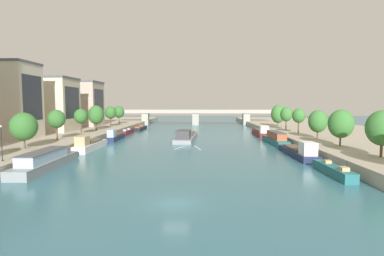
{
  "coord_description": "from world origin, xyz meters",
  "views": [
    {
      "loc": [
        2.39,
        -27.2,
        9.42
      ],
      "look_at": [
        0.0,
        51.15,
        2.89
      ],
      "focal_mm": 27.64,
      "sensor_mm": 36.0,
      "label": 1
    }
  ],
  "objects": [
    {
      "name": "ground_plane",
      "position": [
        0.0,
        0.0,
        0.0
      ],
      "size": [
        400.0,
        400.0,
        0.0
      ],
      "primitive_type": "plane",
      "color": "#336675"
    },
    {
      "name": "moored_boat_right_upstream",
      "position": [
        19.99,
        59.54,
        0.99
      ],
      "size": [
        3.57,
        16.58,
        3.29
      ],
      "color": "maroon",
      "rests_on": "ground"
    },
    {
      "name": "building_left_tall",
      "position": [
        -39.29,
        36.11,
        10.09
      ],
      "size": [
        10.56,
        9.42,
        16.7
      ],
      "color": "beige",
      "rests_on": "quay_left"
    },
    {
      "name": "tree_left_by_lamp",
      "position": [
        -28.34,
        82.36,
        6.24
      ],
      "size": [
        4.07,
        4.07,
        6.76
      ],
      "color": "brown",
      "rests_on": "quay_left"
    },
    {
      "name": "moored_boat_left_upstream",
      "position": [
        -20.29,
        31.95,
        0.99
      ],
      "size": [
        2.92,
        14.1,
        3.18
      ],
      "color": "silver",
      "rests_on": "ground"
    },
    {
      "name": "moored_boat_right_far",
      "position": [
        19.76,
        41.62,
        1.22
      ],
      "size": [
        3.15,
        14.88,
        2.92
      ],
      "color": "#23666B",
      "rests_on": "ground"
    },
    {
      "name": "tree_right_distant",
      "position": [
        28.23,
        72.48,
        5.9
      ],
      "size": [
        4.7,
        4.7,
        7.21
      ],
      "color": "brown",
      "rests_on": "quay_right"
    },
    {
      "name": "tree_right_nearest",
      "position": [
        28.18,
        15.37,
        5.93
      ],
      "size": [
        4.41,
        4.41,
        6.75
      ],
      "color": "brown",
      "rests_on": "quay_right"
    },
    {
      "name": "tree_left_far",
      "position": [
        -28.04,
        34.0,
        6.15
      ],
      "size": [
        3.54,
        3.54,
        6.39
      ],
      "color": "brown",
      "rests_on": "quay_left"
    },
    {
      "name": "quay_left",
      "position": [
        -40.12,
        55.0,
        0.86
      ],
      "size": [
        36.0,
        170.0,
        1.73
      ],
      "primitive_type": "cube",
      "color": "#A89E89",
      "rests_on": "ground"
    },
    {
      "name": "building_left_middle",
      "position": [
        -39.29,
        73.12,
        9.34
      ],
      "size": [
        13.96,
        11.5,
        15.2
      ],
      "color": "#A89989",
      "rests_on": "quay_left"
    },
    {
      "name": "moored_boat_left_far",
      "position": [
        -20.13,
        62.04,
        0.68
      ],
      "size": [
        1.74,
        10.49,
        2.38
      ],
      "color": "maroon",
      "rests_on": "ground"
    },
    {
      "name": "bridge_far",
      "position": [
        0.0,
        102.45,
        4.32
      ],
      "size": [
        68.25,
        4.4,
        6.64
      ],
      "color": "#9E998E",
      "rests_on": "ground"
    },
    {
      "name": "moored_boat_left_end",
      "position": [
        -20.1,
        14.31,
        1.13
      ],
      "size": [
        3.58,
        16.63,
        2.7
      ],
      "color": "gray",
      "rests_on": "ground"
    },
    {
      "name": "tree_right_past_mid",
      "position": [
        27.46,
        26.29,
        5.78
      ],
      "size": [
        4.36,
        4.36,
        6.63
      ],
      "color": "brown",
      "rests_on": "quay_right"
    },
    {
      "name": "tree_left_second",
      "position": [
        -27.71,
        21.86,
        5.5
      ],
      "size": [
        4.42,
        4.42,
        6.17
      ],
      "color": "brown",
      "rests_on": "quay_left"
    },
    {
      "name": "moored_boat_right_lone",
      "position": [
        19.8,
        11.58,
        0.66
      ],
      "size": [
        1.82,
        10.21,
        2.35
      ],
      "color": "#23666B",
      "rests_on": "ground"
    },
    {
      "name": "moored_boat_left_midway",
      "position": [
        -19.59,
        77.66,
        0.51
      ],
      "size": [
        3.27,
        15.06,
        2.06
      ],
      "color": "black",
      "rests_on": "ground"
    },
    {
      "name": "tree_right_by_lamp",
      "position": [
        27.65,
        49.82,
        6.25
      ],
      "size": [
        3.3,
        3.3,
        6.43
      ],
      "color": "brown",
      "rests_on": "quay_right"
    },
    {
      "name": "building_left_corner",
      "position": [
        -39.29,
        53.3,
        9.17
      ],
      "size": [
        12.94,
        11.36,
        14.86
      ],
      "color": "beige",
      "rests_on": "quay_left"
    },
    {
      "name": "lamppost_left_bank",
      "position": [
        -24.14,
        10.96,
        4.36
      ],
      "size": [
        0.28,
        0.28,
        4.81
      ],
      "color": "black",
      "rests_on": "quay_left"
    },
    {
      "name": "tree_right_third",
      "position": [
        27.47,
        60.38,
        6.22
      ],
      "size": [
        3.47,
        3.47,
        6.62
      ],
      "color": "brown",
      "rests_on": "quay_right"
    },
    {
      "name": "barge_midriver",
      "position": [
        -1.48,
        49.65,
        0.87
      ],
      "size": [
        5.55,
        23.81,
        3.0
      ],
      "color": "gray",
      "rests_on": "ground"
    },
    {
      "name": "moored_boat_right_end",
      "position": [
        19.77,
        25.06,
        0.93
      ],
      "size": [
        2.96,
        15.43,
        3.2
      ],
      "color": "#1E284C",
      "rests_on": "ground"
    },
    {
      "name": "moored_boat_left_downstream",
      "position": [
        -19.7,
        47.78,
        0.9
      ],
      "size": [
        2.32,
        11.97,
        2.97
      ],
      "color": "#1E284C",
      "rests_on": "ground"
    },
    {
      "name": "tree_left_midway",
      "position": [
        -27.97,
        57.26,
        6.12
      ],
      "size": [
        4.46,
        4.46,
        7.12
      ],
      "color": "brown",
      "rests_on": "quay_left"
    },
    {
      "name": "tree_right_far",
      "position": [
        28.04,
        38.23,
        5.52
      ],
      "size": [
        4.04,
        4.04,
        6.26
      ],
      "color": "brown",
      "rests_on": "quay_right"
    },
    {
      "name": "wake_behind_barge",
      "position": [
        -0.17,
        35.21,
        0.01
      ],
      "size": [
        5.59,
        6.04,
        0.03
      ],
      "color": "#A5D1DB",
      "rests_on": "ground"
    },
    {
      "name": "tree_left_nearest",
      "position": [
        -27.48,
        45.23,
        6.24
      ],
      "size": [
        3.29,
        3.29,
        6.34
      ],
      "color": "brown",
      "rests_on": "quay_left"
    },
    {
      "name": "tree_left_distant",
      "position": [
        -27.63,
        69.94,
        6.39
      ],
      "size": [
        3.67,
        3.67,
        6.81
      ],
      "color": "brown",
      "rests_on": "quay_left"
    },
    {
      "name": "quay_right",
      "position": [
        40.12,
        55.0,
        0.86
      ],
      "size": [
        36.0,
        170.0,
        1.73
      ],
      "primitive_type": "cube",
      "color": "#A89E89",
      "rests_on": "ground"
    }
  ]
}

